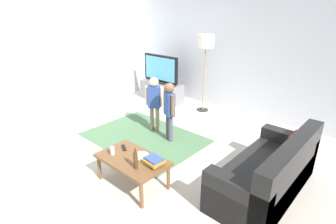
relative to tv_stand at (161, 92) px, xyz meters
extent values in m
plane|color=beige|center=(1.78, -2.30, -0.24)|extent=(7.80, 7.80, 0.00)
cube|color=silver|center=(1.78, 0.70, 1.11)|extent=(6.00, 0.12, 2.70)
cube|color=silver|center=(-1.22, -2.30, 1.11)|extent=(0.12, 6.00, 2.70)
cube|color=#4C724C|center=(1.24, -1.79, -0.24)|extent=(2.20, 1.60, 0.01)
cube|color=slate|center=(0.00, 0.00, 0.01)|extent=(1.20, 0.44, 0.50)
cube|color=black|center=(0.00, -0.05, -0.14)|extent=(1.10, 0.32, 0.03)
cube|color=black|center=(0.00, -0.02, 0.27)|extent=(0.44, 0.28, 0.03)
cube|color=black|center=(0.00, -0.02, 0.63)|extent=(1.10, 0.07, 0.68)
cube|color=#59B2D8|center=(0.00, -0.06, 0.63)|extent=(1.00, 0.01, 0.58)
cube|color=black|center=(3.61, -1.79, -0.03)|extent=(0.80, 1.80, 0.42)
cube|color=black|center=(3.91, -1.79, 0.19)|extent=(0.20, 1.80, 0.86)
cube|color=black|center=(3.61, -2.59, 0.06)|extent=(0.80, 0.20, 0.60)
cube|color=black|center=(3.61, -0.99, 0.06)|extent=(0.80, 0.20, 0.60)
cube|color=#B22823|center=(3.76, -1.24, 0.32)|extent=(0.10, 0.32, 0.32)
cylinder|color=#262626|center=(1.24, 0.15, -0.23)|extent=(0.28, 0.28, 0.02)
cylinder|color=#99844C|center=(1.24, 0.15, 0.52)|extent=(0.03, 0.03, 1.50)
cylinder|color=silver|center=(1.24, 0.15, 1.40)|extent=(0.36, 0.36, 0.28)
cylinder|color=gray|center=(1.11, -1.45, 0.01)|extent=(0.08, 0.08, 0.50)
cylinder|color=gray|center=(1.22, -1.39, 0.01)|extent=(0.08, 0.08, 0.50)
cube|color=#2D478C|center=(1.16, -1.42, 0.47)|extent=(0.27, 0.23, 0.43)
sphere|color=beige|center=(1.16, -1.42, 0.78)|extent=(0.18, 0.18, 0.18)
cylinder|color=beige|center=(1.03, -1.49, 0.49)|extent=(0.07, 0.07, 0.39)
cylinder|color=beige|center=(1.30, -1.35, 0.49)|extent=(0.07, 0.07, 0.39)
cylinder|color=#4C4C59|center=(1.60, -1.50, 0.01)|extent=(0.08, 0.08, 0.50)
cylinder|color=#4C4C59|center=(1.71, -1.55, 0.01)|extent=(0.08, 0.08, 0.50)
cube|color=#2D478C|center=(1.66, -1.53, 0.47)|extent=(0.27, 0.22, 0.43)
sphere|color=brown|center=(1.66, -1.53, 0.78)|extent=(0.18, 0.18, 0.18)
cylinder|color=brown|center=(1.52, -1.46, 0.50)|extent=(0.07, 0.07, 0.39)
cylinder|color=brown|center=(1.79, -1.59, 0.50)|extent=(0.07, 0.07, 0.39)
cube|color=brown|center=(2.18, -2.87, 0.16)|extent=(1.00, 0.60, 0.04)
cylinder|color=brown|center=(1.73, -3.12, -0.05)|extent=(0.05, 0.05, 0.38)
cylinder|color=brown|center=(2.63, -3.12, -0.05)|extent=(0.05, 0.05, 0.38)
cylinder|color=brown|center=(1.73, -2.62, -0.05)|extent=(0.05, 0.05, 0.38)
cylinder|color=brown|center=(2.63, -2.62, -0.05)|extent=(0.05, 0.05, 0.38)
cube|color=#388C4C|center=(2.48, -2.79, 0.19)|extent=(0.23, 0.18, 0.03)
cube|color=orange|center=(2.51, -2.78, 0.22)|extent=(0.26, 0.24, 0.03)
cube|color=#334CA5|center=(2.50, -2.77, 0.26)|extent=(0.25, 0.20, 0.03)
cylinder|color=#4C3319|center=(2.40, -2.99, 0.29)|extent=(0.06, 0.06, 0.23)
cylinder|color=#4C3319|center=(2.40, -2.99, 0.44)|extent=(0.02, 0.02, 0.06)
cube|color=black|center=(1.88, -2.77, 0.19)|extent=(0.17, 0.12, 0.02)
cylinder|color=silver|center=(1.90, -2.99, 0.24)|extent=(0.07, 0.07, 0.12)
cylinder|color=white|center=(2.23, -2.75, 0.18)|extent=(0.22, 0.22, 0.02)
cube|color=silver|center=(2.25, -2.75, 0.19)|extent=(0.14, 0.07, 0.01)
camera|label=1|loc=(4.68, -4.90, 2.15)|focal=28.61mm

